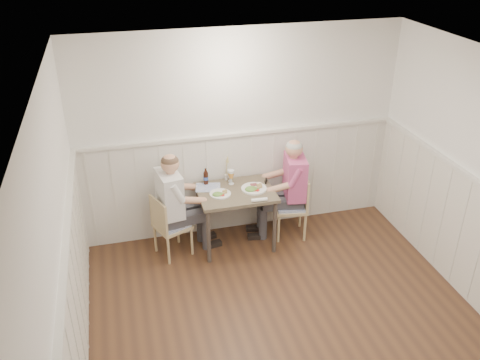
{
  "coord_description": "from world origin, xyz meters",
  "views": [
    {
      "loc": [
        -1.46,
        -3.32,
        3.69
      ],
      "look_at": [
        -0.16,
        1.64,
        1.0
      ],
      "focal_mm": 38.0,
      "sensor_mm": 36.0,
      "label": 1
    }
  ],
  "objects_px": {
    "diner_cream": "(174,212)",
    "dining_table": "(236,198)",
    "chair_left": "(169,224)",
    "beer_bottle": "(206,177)",
    "grass_vase": "(226,169)",
    "chair_right": "(295,204)",
    "man_in_pink": "(291,195)"
  },
  "relations": [
    {
      "from": "diner_cream",
      "to": "dining_table",
      "type": "bearing_deg",
      "value": -1.42
    },
    {
      "from": "chair_left",
      "to": "diner_cream",
      "type": "bearing_deg",
      "value": 29.93
    },
    {
      "from": "chair_left",
      "to": "beer_bottle",
      "type": "bearing_deg",
      "value": 29.11
    },
    {
      "from": "chair_left",
      "to": "diner_cream",
      "type": "relative_size",
      "value": 0.6
    },
    {
      "from": "dining_table",
      "to": "beer_bottle",
      "type": "relative_size",
      "value": 4.27
    },
    {
      "from": "grass_vase",
      "to": "dining_table",
      "type": "bearing_deg",
      "value": -81.12
    },
    {
      "from": "beer_bottle",
      "to": "chair_left",
      "type": "bearing_deg",
      "value": -150.89
    },
    {
      "from": "grass_vase",
      "to": "diner_cream",
      "type": "bearing_deg",
      "value": -157.41
    },
    {
      "from": "chair_left",
      "to": "beer_bottle",
      "type": "distance_m",
      "value": 0.73
    },
    {
      "from": "chair_right",
      "to": "chair_left",
      "type": "bearing_deg",
      "value": -178.43
    },
    {
      "from": "man_in_pink",
      "to": "beer_bottle",
      "type": "bearing_deg",
      "value": 168.54
    },
    {
      "from": "dining_table",
      "to": "chair_left",
      "type": "xyz_separation_m",
      "value": [
        -0.83,
        -0.03,
        -0.22
      ]
    },
    {
      "from": "man_in_pink",
      "to": "grass_vase",
      "type": "bearing_deg",
      "value": 161.49
    },
    {
      "from": "chair_left",
      "to": "diner_cream",
      "type": "height_order",
      "value": "diner_cream"
    },
    {
      "from": "chair_right",
      "to": "grass_vase",
      "type": "distance_m",
      "value": 0.98
    },
    {
      "from": "man_in_pink",
      "to": "diner_cream",
      "type": "bearing_deg",
      "value": -178.73
    },
    {
      "from": "beer_bottle",
      "to": "grass_vase",
      "type": "relative_size",
      "value": 0.64
    },
    {
      "from": "dining_table",
      "to": "chair_right",
      "type": "relative_size",
      "value": 1.1
    },
    {
      "from": "beer_bottle",
      "to": "grass_vase",
      "type": "xyz_separation_m",
      "value": [
        0.26,
        0.05,
        0.06
      ]
    },
    {
      "from": "beer_bottle",
      "to": "diner_cream",
      "type": "bearing_deg",
      "value": -151.05
    },
    {
      "from": "chair_right",
      "to": "grass_vase",
      "type": "relative_size",
      "value": 2.47
    },
    {
      "from": "dining_table",
      "to": "beer_bottle",
      "type": "distance_m",
      "value": 0.45
    },
    {
      "from": "chair_right",
      "to": "diner_cream",
      "type": "distance_m",
      "value": 1.52
    },
    {
      "from": "chair_right",
      "to": "man_in_pink",
      "type": "distance_m",
      "value": 0.12
    },
    {
      "from": "man_in_pink",
      "to": "diner_cream",
      "type": "xyz_separation_m",
      "value": [
        -1.47,
        -0.03,
        0.0
      ]
    },
    {
      "from": "chair_left",
      "to": "diner_cream",
      "type": "distance_m",
      "value": 0.16
    },
    {
      "from": "chair_right",
      "to": "diner_cream",
      "type": "height_order",
      "value": "diner_cream"
    },
    {
      "from": "dining_table",
      "to": "diner_cream",
      "type": "distance_m",
      "value": 0.75
    },
    {
      "from": "dining_table",
      "to": "grass_vase",
      "type": "bearing_deg",
      "value": 98.88
    },
    {
      "from": "man_in_pink",
      "to": "grass_vase",
      "type": "relative_size",
      "value": 3.98
    },
    {
      "from": "dining_table",
      "to": "chair_right",
      "type": "bearing_deg",
      "value": 1.09
    },
    {
      "from": "diner_cream",
      "to": "chair_left",
      "type": "bearing_deg",
      "value": -150.07
    }
  ]
}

